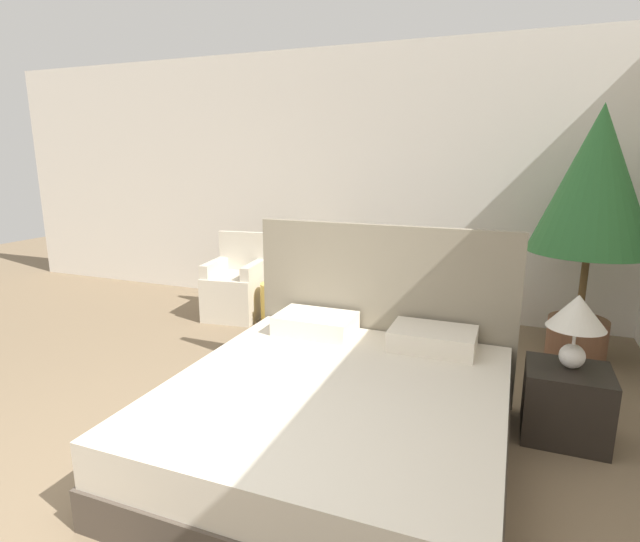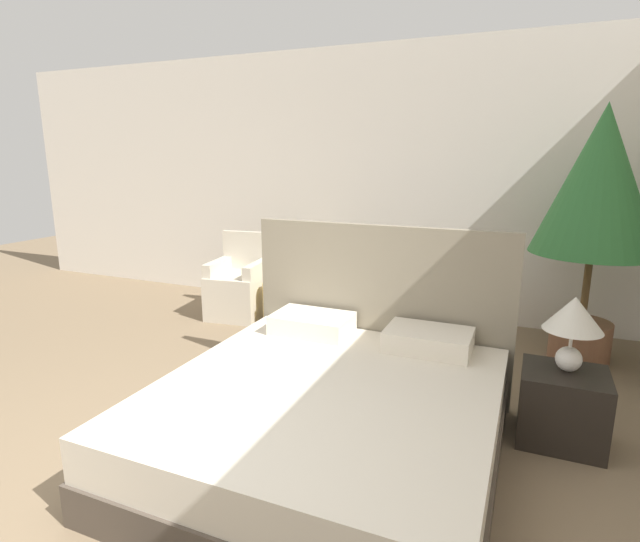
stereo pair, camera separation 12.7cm
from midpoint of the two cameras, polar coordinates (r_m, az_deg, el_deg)
The scene contains 8 objects.
wall_back at distance 5.68m, azimuth 6.22°, elevation 10.01°, with size 10.00×0.06×2.90m.
bed at distance 3.08m, azimuth 2.58°, elevation -15.57°, with size 1.94×2.07×1.26m.
armchair_near_window_left at distance 5.58m, azimuth -8.65°, elevation -2.12°, with size 0.63×0.67×0.91m.
armchair_near_window_right at distance 5.14m, azimuth 0.91°, elevation -3.30°, with size 0.58×0.62×0.91m.
potted_palm at distance 4.69m, azimuth 29.88°, elevation 7.85°, with size 0.98×0.98×2.16m.
nightstand at distance 3.56m, azimuth 26.89°, elevation -13.67°, with size 0.50×0.44×0.46m.
table_lamp at distance 3.39m, azimuth 27.94°, elevation -4.93°, with size 0.34×0.34×0.47m.
side_table at distance 5.34m, azimuth -4.18°, elevation -3.62°, with size 0.32×0.32×0.43m.
Camera 2 is at (1.72, -1.30, 1.75)m, focal length 28.00 mm.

